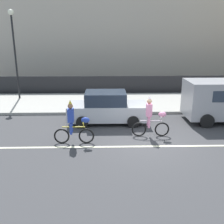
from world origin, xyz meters
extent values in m
plane|color=#38383A|center=(0.00, 0.00, 0.00)|extent=(80.00, 80.00, 0.00)
cube|color=beige|center=(0.00, -0.50, 0.00)|extent=(36.00, 0.14, 0.01)
cube|color=#9E9B93|center=(0.00, 6.50, 0.07)|extent=(60.00, 5.00, 0.15)
cube|color=black|center=(0.00, 9.40, 0.70)|extent=(40.00, 0.08, 1.40)
cube|color=#B2A899|center=(1.99, 18.00, 3.89)|extent=(28.00, 8.00, 7.78)
torus|color=black|center=(-2.72, -0.11, 0.33)|extent=(0.67, 0.08, 0.67)
torus|color=black|center=(-3.77, -0.10, 0.33)|extent=(0.67, 0.08, 0.67)
cylinder|color=gold|center=(-3.24, -0.10, 0.75)|extent=(0.97, 0.06, 0.05)
cylinder|color=gold|center=(-3.39, -0.10, 0.84)|extent=(0.04, 0.04, 0.18)
cylinder|color=gold|center=(-2.82, -0.11, 0.86)|extent=(0.04, 0.04, 0.23)
cylinder|color=gold|center=(-2.82, -0.11, 0.98)|extent=(0.04, 0.50, 0.03)
ellipsoid|color=#2D47B2|center=(-2.74, -0.11, 1.05)|extent=(0.36, 0.20, 0.24)
cube|color=#2D47B2|center=(-3.34, -0.10, 1.26)|extent=(0.24, 0.32, 0.56)
sphere|color=#9E7051|center=(-3.34, -0.10, 1.66)|extent=(0.22, 0.22, 0.22)
cone|color=gold|center=(-3.34, -0.10, 1.84)|extent=(0.14, 0.14, 0.16)
cylinder|color=#2D47B2|center=(-3.34, -0.24, 0.71)|extent=(0.11, 0.11, 0.48)
cylinder|color=#2D47B2|center=(-3.34, 0.04, 0.71)|extent=(0.11, 0.11, 0.48)
torus|color=black|center=(0.67, 0.61, 0.33)|extent=(0.67, 0.08, 0.67)
torus|color=black|center=(-0.38, 0.63, 0.33)|extent=(0.67, 0.08, 0.67)
cylinder|color=silver|center=(0.14, 0.62, 0.75)|extent=(0.97, 0.06, 0.05)
cylinder|color=silver|center=(-0.01, 0.62, 0.84)|extent=(0.04, 0.04, 0.18)
cylinder|color=silver|center=(0.56, 0.62, 0.86)|extent=(0.04, 0.04, 0.23)
cylinder|color=silver|center=(0.56, 0.62, 0.98)|extent=(0.04, 0.50, 0.03)
ellipsoid|color=pink|center=(0.65, 0.61, 1.05)|extent=(0.36, 0.21, 0.24)
cube|color=pink|center=(0.04, 0.62, 1.26)|extent=(0.24, 0.32, 0.56)
sphere|color=tan|center=(0.04, 0.62, 1.66)|extent=(0.22, 0.22, 0.22)
cone|color=silver|center=(0.04, 0.62, 1.84)|extent=(0.14, 0.14, 0.16)
cylinder|color=pink|center=(0.04, 0.48, 0.71)|extent=(0.11, 0.11, 0.48)
cylinder|color=pink|center=(0.05, 0.76, 0.71)|extent=(0.11, 0.11, 0.48)
cylinder|color=black|center=(3.14, 1.70, 0.35)|extent=(0.70, 0.22, 0.70)
cylinder|color=black|center=(3.14, 3.70, 0.35)|extent=(0.70, 0.22, 0.70)
cube|color=#B7BABF|center=(-1.79, 2.68, 0.60)|extent=(4.10, 1.72, 0.80)
cube|color=#232D3D|center=(-1.89, 2.68, 1.32)|extent=(2.10, 1.58, 0.64)
cylinder|color=black|center=(-0.52, 1.82, 0.30)|extent=(0.60, 0.20, 0.60)
cylinder|color=black|center=(-0.52, 3.54, 0.30)|extent=(0.60, 0.20, 0.60)
cylinder|color=black|center=(-3.06, 1.82, 0.30)|extent=(0.60, 0.20, 0.60)
cylinder|color=black|center=(-3.06, 3.54, 0.30)|extent=(0.60, 0.20, 0.60)
cylinder|color=black|center=(-7.94, 7.58, 2.90)|extent=(0.12, 0.12, 5.50)
sphere|color=#EAEACC|center=(-7.94, 7.58, 5.83)|extent=(0.36, 0.36, 0.36)
camera|label=1|loc=(-1.88, -10.50, 4.53)|focal=42.00mm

